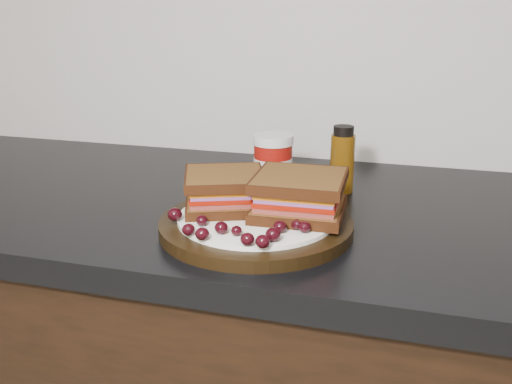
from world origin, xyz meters
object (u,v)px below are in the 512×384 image
at_px(plate, 256,225).
at_px(sandwich_left, 225,190).
at_px(condiment_jar, 273,164).
at_px(oil_bottle, 342,159).

height_order(plate, sandwich_left, sandwich_left).
bearing_deg(condiment_jar, plate, -83.07).
relative_size(plate, oil_bottle, 2.40).
height_order(sandwich_left, oil_bottle, oil_bottle).
xyz_separation_m(plate, condiment_jar, (-0.02, 0.18, 0.04)).
bearing_deg(sandwich_left, oil_bottle, 32.26).
bearing_deg(sandwich_left, condiment_jar, 57.11).
bearing_deg(plate, oil_bottle, 67.43).
relative_size(plate, condiment_jar, 2.73).
distance_m(plate, oil_bottle, 0.24).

